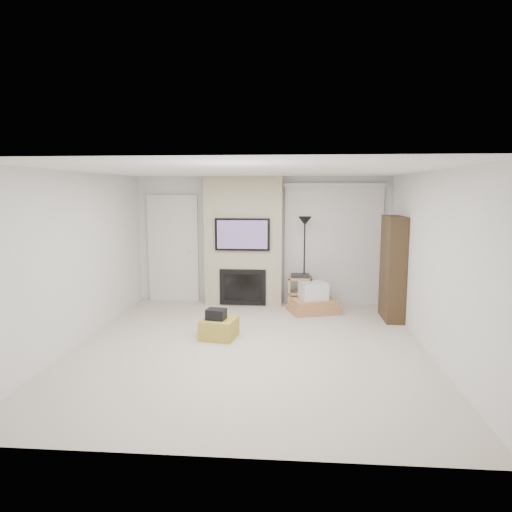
# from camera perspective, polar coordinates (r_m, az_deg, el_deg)

# --- Properties ---
(floor) EXTENTS (5.00, 5.50, 0.00)m
(floor) POSITION_cam_1_polar(r_m,az_deg,el_deg) (6.69, -0.83, -11.28)
(floor) COLOR beige
(floor) RESTS_ON ground
(ceiling) EXTENTS (5.00, 5.50, 0.00)m
(ceiling) POSITION_cam_1_polar(r_m,az_deg,el_deg) (6.31, -0.88, 10.63)
(ceiling) COLOR white
(ceiling) RESTS_ON wall_back
(wall_back) EXTENTS (5.00, 0.00, 2.50)m
(wall_back) POSITION_cam_1_polar(r_m,az_deg,el_deg) (9.10, 0.78, 2.02)
(wall_back) COLOR silver
(wall_back) RESTS_ON ground
(wall_front) EXTENTS (5.00, 0.00, 2.50)m
(wall_front) POSITION_cam_1_polar(r_m,az_deg,el_deg) (3.71, -4.89, -7.19)
(wall_front) COLOR silver
(wall_front) RESTS_ON ground
(wall_left) EXTENTS (0.00, 5.50, 2.50)m
(wall_left) POSITION_cam_1_polar(r_m,az_deg,el_deg) (7.07, -21.47, -0.35)
(wall_left) COLOR silver
(wall_left) RESTS_ON ground
(wall_right) EXTENTS (0.00, 5.50, 2.50)m
(wall_right) POSITION_cam_1_polar(r_m,az_deg,el_deg) (6.63, 21.18, -0.87)
(wall_right) COLOR silver
(wall_right) RESTS_ON ground
(hvac_vent) EXTENTS (0.35, 0.18, 0.01)m
(hvac_vent) POSITION_cam_1_polar(r_m,az_deg,el_deg) (7.09, 3.02, 10.34)
(hvac_vent) COLOR silver
(hvac_vent) RESTS_ON ceiling
(ottoman) EXTENTS (0.58, 0.58, 0.30)m
(ottoman) POSITION_cam_1_polar(r_m,az_deg,el_deg) (7.05, -4.64, -9.00)
(ottoman) COLOR #AC9838
(ottoman) RESTS_ON floor
(black_bag) EXTENTS (0.31, 0.26, 0.16)m
(black_bag) POSITION_cam_1_polar(r_m,az_deg,el_deg) (6.96, -5.00, -7.26)
(black_bag) COLOR black
(black_bag) RESTS_ON ottoman
(fireplace_wall) EXTENTS (1.50, 0.47, 2.50)m
(fireplace_wall) POSITION_cam_1_polar(r_m,az_deg,el_deg) (8.92, -1.56, 1.80)
(fireplace_wall) COLOR #B5AB8B
(fireplace_wall) RESTS_ON floor
(entry_door) EXTENTS (1.02, 0.11, 2.14)m
(entry_door) POSITION_cam_1_polar(r_m,az_deg,el_deg) (9.38, -10.28, 0.87)
(entry_door) COLOR silver
(entry_door) RESTS_ON floor
(vertical_blinds) EXTENTS (1.98, 0.10, 2.37)m
(vertical_blinds) POSITION_cam_1_polar(r_m,az_deg,el_deg) (9.06, 9.62, 2.02)
(vertical_blinds) COLOR silver
(vertical_blinds) RESTS_ON floor
(floor_lamp) EXTENTS (0.26, 0.26, 1.75)m
(floor_lamp) POSITION_cam_1_polar(r_m,az_deg,el_deg) (8.64, 6.10, 2.47)
(floor_lamp) COLOR black
(floor_lamp) RESTS_ON floor
(av_stand) EXTENTS (0.45, 0.38, 0.66)m
(av_stand) POSITION_cam_1_polar(r_m,az_deg,el_deg) (8.75, 5.51, -4.28)
(av_stand) COLOR tan
(av_stand) RESTS_ON floor
(box_stack) EXTENTS (0.99, 0.86, 0.56)m
(box_stack) POSITION_cam_1_polar(r_m,az_deg,el_deg) (8.50, 7.14, -5.59)
(box_stack) COLOR #B87C50
(box_stack) RESTS_ON floor
(bookshelf) EXTENTS (0.30, 0.80, 1.80)m
(bookshelf) POSITION_cam_1_polar(r_m,az_deg,el_deg) (8.23, 16.72, -1.46)
(bookshelf) COLOR #322315
(bookshelf) RESTS_ON floor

